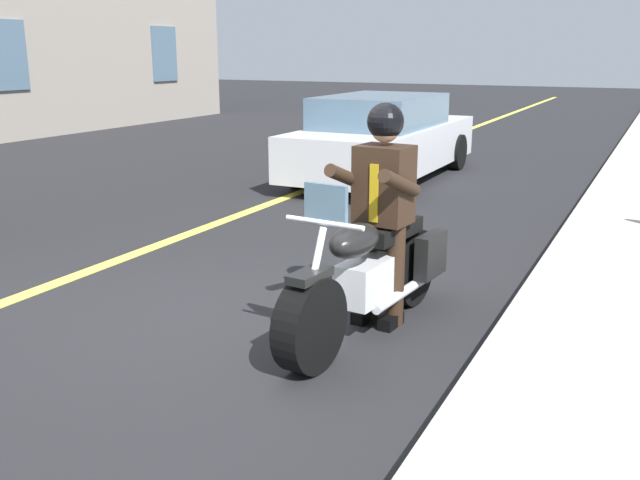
# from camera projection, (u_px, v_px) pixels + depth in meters

# --- Properties ---
(ground_plane) EXTENTS (80.00, 80.00, 0.00)m
(ground_plane) POSITION_uv_depth(u_px,v_px,m) (231.00, 322.00, 5.65)
(ground_plane) COLOR black
(lane_center_stripe) EXTENTS (60.00, 0.16, 0.01)m
(lane_center_stripe) POSITION_uv_depth(u_px,v_px,m) (50.00, 286.00, 6.51)
(lane_center_stripe) COLOR #E5DB4C
(lane_center_stripe) RESTS_ON ground_plane
(motorcycle_main) EXTENTS (2.22, 0.73, 1.26)m
(motorcycle_main) POSITION_uv_depth(u_px,v_px,m) (370.00, 275.00, 5.38)
(motorcycle_main) COLOR black
(motorcycle_main) RESTS_ON ground_plane
(rider_main) EXTENTS (0.66, 0.59, 1.74)m
(rider_main) POSITION_uv_depth(u_px,v_px,m) (383.00, 196.00, 5.39)
(rider_main) COLOR black
(rider_main) RESTS_ON ground_plane
(car_dark) EXTENTS (4.60, 1.92, 1.40)m
(car_dark) POSITION_uv_depth(u_px,v_px,m) (383.00, 138.00, 11.76)
(car_dark) COLOR silver
(car_dark) RESTS_ON ground_plane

